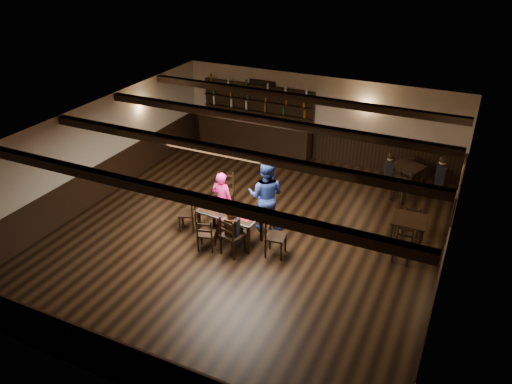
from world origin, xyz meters
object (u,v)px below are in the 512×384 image
at_px(man_blue, 266,196).
at_px(cake, 214,204).
at_px(dining_table, 230,215).
at_px(chair_near_right, 230,234).
at_px(bar_counter, 255,130).
at_px(chair_near_left, 205,233).
at_px(woman_pink, 222,200).

distance_m(man_blue, cake, 1.27).
distance_m(dining_table, chair_near_right, 0.66).
distance_m(dining_table, bar_counter, 5.38).
height_order(man_blue, cake, man_blue).
distance_m(chair_near_left, woman_pink, 1.13).
bearing_deg(dining_table, woman_pink, 136.03).
distance_m(chair_near_right, woman_pink, 1.27).
distance_m(man_blue, bar_counter, 4.88).
xyz_separation_m(chair_near_left, cake, (-0.20, 0.76, 0.31)).
xyz_separation_m(dining_table, cake, (-0.49, 0.10, 0.13)).
bearing_deg(bar_counter, chair_near_right, -70.21).
relative_size(dining_table, chair_near_left, 1.85).
bearing_deg(cake, bar_counter, 104.03).
bearing_deg(man_blue, dining_table, 44.45).
xyz_separation_m(chair_near_left, man_blue, (0.86, 1.46, 0.44)).
xyz_separation_m(woman_pink, cake, (-0.05, -0.33, 0.05)).
distance_m(chair_near_left, man_blue, 1.75).
bearing_deg(chair_near_left, man_blue, 59.55).
relative_size(man_blue, bar_counter, 0.46).
bearing_deg(chair_near_right, man_blue, 79.28).
height_order(chair_near_left, man_blue, man_blue).
height_order(chair_near_right, bar_counter, bar_counter).
relative_size(chair_near_right, woman_pink, 0.66).
relative_size(woman_pink, man_blue, 0.81).
relative_size(chair_near_right, cake, 3.39).
relative_size(woman_pink, bar_counter, 0.37).
relative_size(woman_pink, cake, 5.10).
bearing_deg(woman_pink, chair_near_left, 97.43).
bearing_deg(dining_table, cake, 168.64).
bearing_deg(cake, chair_near_left, -75.21).
bearing_deg(dining_table, bar_counter, 108.86).
distance_m(chair_near_left, cake, 0.84).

